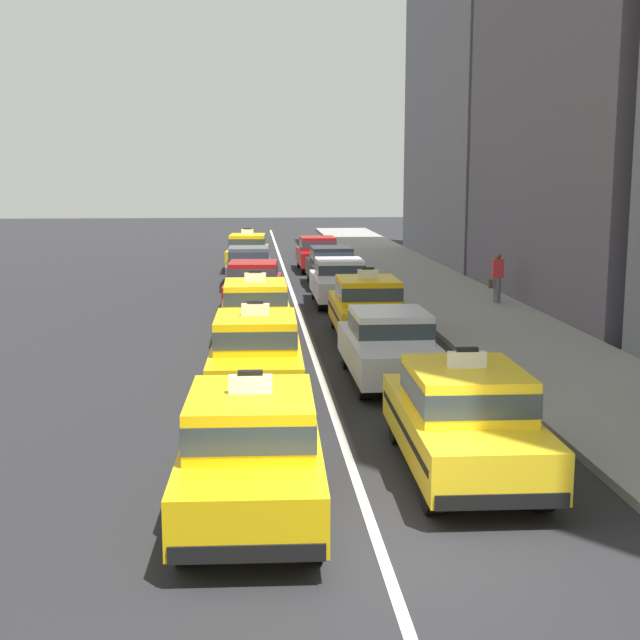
{
  "coord_description": "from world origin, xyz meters",
  "views": [
    {
      "loc": [
        -1.49,
        -9.56,
        4.46
      ],
      "look_at": [
        -0.03,
        9.09,
        1.3
      ],
      "focal_mm": 48.77,
      "sensor_mm": 36.0,
      "label": 1
    }
  ],
  "objects_px": {
    "taxi_right_nearest": "(464,417)",
    "sedan_right_fourth": "(339,280)",
    "taxi_left_second": "(256,353)",
    "sedan_left_fourth": "(254,283)",
    "taxi_left_third": "(256,311)",
    "taxi_left_sixth": "(248,251)",
    "taxi_right_third": "(367,306)",
    "sedan_left_fifth": "(249,265)",
    "sedan_right_sixth": "(317,252)",
    "sedan_right_fifth": "(331,265)",
    "pedestrian_trailing": "(497,278)",
    "taxi_left_nearest": "(252,449)",
    "sedan_right_second": "(389,344)"
  },
  "relations": [
    {
      "from": "sedan_right_fourth",
      "to": "taxi_right_nearest",
      "type": "bearing_deg",
      "value": -89.53
    },
    {
      "from": "sedan_right_fifth",
      "to": "sedan_right_fourth",
      "type": "bearing_deg",
      "value": -92.02
    },
    {
      "from": "sedan_right_fifth",
      "to": "sedan_right_sixth",
      "type": "bearing_deg",
      "value": 91.28
    },
    {
      "from": "sedan_left_fifth",
      "to": "taxi_left_sixth",
      "type": "relative_size",
      "value": 0.93
    },
    {
      "from": "taxi_left_second",
      "to": "taxi_left_nearest",
      "type": "bearing_deg",
      "value": -90.87
    },
    {
      "from": "taxi_right_nearest",
      "to": "pedestrian_trailing",
      "type": "xyz_separation_m",
      "value": [
        5.11,
        16.21,
        0.11
      ]
    },
    {
      "from": "sedan_left_fifth",
      "to": "sedan_right_fourth",
      "type": "relative_size",
      "value": 1.0
    },
    {
      "from": "taxi_left_sixth",
      "to": "taxi_right_third",
      "type": "xyz_separation_m",
      "value": [
        3.32,
        -17.49,
        0.0
      ]
    },
    {
      "from": "sedan_left_fourth",
      "to": "taxi_right_nearest",
      "type": "height_order",
      "value": "taxi_right_nearest"
    },
    {
      "from": "taxi_left_sixth",
      "to": "taxi_right_nearest",
      "type": "bearing_deg",
      "value": -83.36
    },
    {
      "from": "taxi_left_sixth",
      "to": "taxi_right_nearest",
      "type": "xyz_separation_m",
      "value": [
        3.31,
        -28.49,
        0.0
      ]
    },
    {
      "from": "sedan_right_fourth",
      "to": "sedan_right_sixth",
      "type": "distance_m",
      "value": 10.59
    },
    {
      "from": "taxi_left_second",
      "to": "sedan_left_fourth",
      "type": "bearing_deg",
      "value": 90.11
    },
    {
      "from": "taxi_right_nearest",
      "to": "taxi_right_third",
      "type": "xyz_separation_m",
      "value": [
        0.01,
        10.99,
        0.0
      ]
    },
    {
      "from": "sedan_right_second",
      "to": "taxi_right_third",
      "type": "relative_size",
      "value": 0.94
    },
    {
      "from": "taxi_left_second",
      "to": "taxi_left_third",
      "type": "bearing_deg",
      "value": 89.82
    },
    {
      "from": "sedan_right_fifth",
      "to": "taxi_left_third",
      "type": "bearing_deg",
      "value": -104.66
    },
    {
      "from": "taxi_left_third",
      "to": "taxi_left_sixth",
      "type": "relative_size",
      "value": 0.98
    },
    {
      "from": "taxi_right_nearest",
      "to": "sedan_right_fourth",
      "type": "bearing_deg",
      "value": 90.47
    },
    {
      "from": "sedan_left_fifth",
      "to": "taxi_right_nearest",
      "type": "bearing_deg",
      "value": -81.72
    },
    {
      "from": "sedan_right_fifth",
      "to": "pedestrian_trailing",
      "type": "relative_size",
      "value": 2.57
    },
    {
      "from": "taxi_left_third",
      "to": "sedan_left_fifth",
      "type": "distance_m",
      "value": 11.92
    },
    {
      "from": "sedan_left_fifth",
      "to": "sedan_right_second",
      "type": "xyz_separation_m",
      "value": [
        3.05,
        -16.49,
        0.0
      ]
    },
    {
      "from": "taxi_right_third",
      "to": "taxi_left_second",
      "type": "bearing_deg",
      "value": -116.96
    },
    {
      "from": "taxi_left_nearest",
      "to": "taxi_right_nearest",
      "type": "distance_m",
      "value": 3.4
    },
    {
      "from": "sedan_left_fourth",
      "to": "sedan_left_fifth",
      "type": "relative_size",
      "value": 1.02
    },
    {
      "from": "pedestrian_trailing",
      "to": "taxi_left_nearest",
      "type": "bearing_deg",
      "value": -115.32
    },
    {
      "from": "taxi_left_sixth",
      "to": "taxi_right_nearest",
      "type": "height_order",
      "value": "same"
    },
    {
      "from": "taxi_right_nearest",
      "to": "sedan_right_second",
      "type": "height_order",
      "value": "taxi_right_nearest"
    },
    {
      "from": "taxi_left_second",
      "to": "sedan_right_sixth",
      "type": "distance_m",
      "value": 23.01
    },
    {
      "from": "taxi_right_nearest",
      "to": "sedan_right_fifth",
      "type": "height_order",
      "value": "taxi_right_nearest"
    },
    {
      "from": "taxi_left_second",
      "to": "sedan_left_fourth",
      "type": "height_order",
      "value": "taxi_left_second"
    },
    {
      "from": "sedan_left_fifth",
      "to": "sedan_right_fifth",
      "type": "relative_size",
      "value": 1.0
    },
    {
      "from": "sedan_left_fifth",
      "to": "taxi_left_nearest",
      "type": "bearing_deg",
      "value": -89.76
    },
    {
      "from": "taxi_left_third",
      "to": "sedan_left_fifth",
      "type": "height_order",
      "value": "taxi_left_third"
    },
    {
      "from": "taxi_right_third",
      "to": "pedestrian_trailing",
      "type": "relative_size",
      "value": 2.73
    },
    {
      "from": "sedan_right_sixth",
      "to": "sedan_left_fifth",
      "type": "bearing_deg",
      "value": -120.16
    },
    {
      "from": "taxi_left_second",
      "to": "sedan_right_fifth",
      "type": "bearing_deg",
      "value": 79.82
    },
    {
      "from": "sedan_left_fifth",
      "to": "pedestrian_trailing",
      "type": "bearing_deg",
      "value": -36.23
    },
    {
      "from": "taxi_left_sixth",
      "to": "sedan_right_second",
      "type": "distance_m",
      "value": 22.85
    },
    {
      "from": "sedan_right_sixth",
      "to": "taxi_left_nearest",
      "type": "bearing_deg",
      "value": -96.02
    },
    {
      "from": "taxi_left_third",
      "to": "taxi_right_third",
      "type": "xyz_separation_m",
      "value": [
        3.05,
        0.57,
        0.0
      ]
    },
    {
      "from": "taxi_left_nearest",
      "to": "sedan_right_sixth",
      "type": "bearing_deg",
      "value": 83.98
    },
    {
      "from": "sedan_right_fifth",
      "to": "taxi_right_nearest",
      "type": "bearing_deg",
      "value": -90.09
    },
    {
      "from": "taxi_left_sixth",
      "to": "sedan_right_fifth",
      "type": "height_order",
      "value": "taxi_left_sixth"
    },
    {
      "from": "taxi_left_nearest",
      "to": "sedan_right_second",
      "type": "bearing_deg",
      "value": 67.43
    },
    {
      "from": "taxi_left_nearest",
      "to": "sedan_right_sixth",
      "type": "distance_m",
      "value": 29.2
    },
    {
      "from": "taxi_left_second",
      "to": "pedestrian_trailing",
      "type": "distance_m",
      "value": 13.9
    },
    {
      "from": "sedan_left_fifth",
      "to": "sedan_right_sixth",
      "type": "xyz_separation_m",
      "value": [
        3.16,
        5.44,
        0.0
      ]
    },
    {
      "from": "taxi_left_sixth",
      "to": "sedan_right_fifth",
      "type": "bearing_deg",
      "value": -62.04
    }
  ]
}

